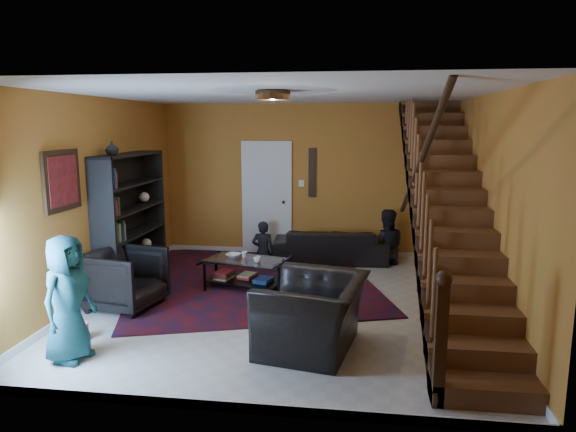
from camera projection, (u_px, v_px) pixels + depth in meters
The scene contains 21 objects.
floor at pixel (283, 303), 7.03m from camera, with size 5.50×5.50×0.00m, color beige.
room at pixel (215, 270), 8.50m from camera, with size 5.50×5.50×5.50m.
staircase at pixel (448, 206), 6.51m from camera, with size 0.95×5.02×3.18m.
bookshelf at pixel (132, 222), 7.77m from camera, with size 0.35×1.80×2.00m.
door at pixel (267, 200), 9.61m from camera, with size 0.82×0.05×2.05m, color silver.
framed_picture at pixel (62, 181), 6.19m from camera, with size 0.04×0.74×0.74m, color maroon.
wall_hanging at pixel (312, 173), 9.41m from camera, with size 0.14×0.03×0.90m, color black.
ceiling_fixture at pixel (273, 95), 5.77m from camera, with size 0.40×0.40×0.10m, color #3F2814.
rug at pixel (251, 278), 8.18m from camera, with size 3.60×4.12×0.02m, color #470C12.
sofa at pixel (331, 245), 9.16m from camera, with size 2.00×0.78×0.59m, color black.
armchair_left at pixel (125, 279), 6.79m from camera, with size 0.86×0.88×0.80m, color black.
armchair_right at pixel (313, 314), 5.56m from camera, with size 1.20×1.05×0.78m, color black.
person_adult_a at pixel (263, 252), 9.40m from camera, with size 0.42×0.27×1.14m, color black.
person_adult_b at pixel (386, 248), 9.09m from camera, with size 0.69×0.53×1.41m, color black.
person_child at pixel (67, 298), 5.25m from camera, with size 0.65×0.42×1.33m, color #164B56.
coffee_table at pixel (246, 271), 7.68m from camera, with size 1.28×0.95×0.44m.
cup_a at pixel (257, 259), 7.46m from camera, with size 0.11×0.11×0.09m, color #999999.
cup_b at pixel (244, 255), 7.74m from camera, with size 0.10×0.10×0.09m, color #999999.
bowl at pixel (233, 255), 7.77m from camera, with size 0.22×0.22×0.05m, color #999999.
vase at pixel (112, 148), 7.08m from camera, with size 0.18×0.18×0.19m, color #999999.
popcorn_bucket at pixel (82, 331), 5.83m from camera, with size 0.16×0.16×0.18m, color red.
Camera 1 is at (0.96, -6.65, 2.41)m, focal length 32.00 mm.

